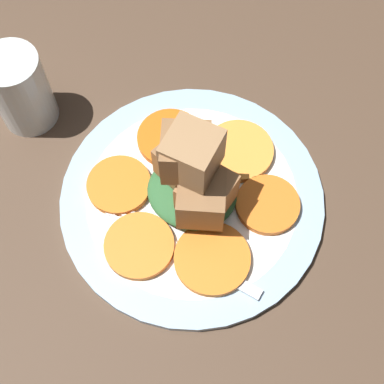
{
  "coord_description": "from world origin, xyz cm",
  "views": [
    {
      "loc": [
        8.48,
        -23.03,
        54.72
      ],
      "look_at": [
        0.0,
        0.0,
        4.1
      ],
      "focal_mm": 50.0,
      "sensor_mm": 36.0,
      "label": 1
    }
  ],
  "objects": [
    {
      "name": "table_slab",
      "position": [
        0.0,
        0.0,
        1.0
      ],
      "size": [
        120.0,
        120.0,
        2.0
      ],
      "primitive_type": "cube",
      "color": "#4C3828",
      "rests_on": "ground"
    },
    {
      "name": "plate",
      "position": [
        0.0,
        0.0,
        2.52
      ],
      "size": [
        28.34,
        28.34,
        1.05
      ],
      "color": "#99B7D1",
      "rests_on": "table_slab"
    },
    {
      "name": "carrot_slice_0",
      "position": [
        3.02,
        6.87,
        3.5
      ],
      "size": [
        7.64,
        7.64,
        0.81
      ],
      "primitive_type": "cylinder",
      "color": "orange",
      "rests_on": "plate"
    },
    {
      "name": "carrot_slice_1",
      "position": [
        -4.73,
        5.75,
        3.5
      ],
      "size": [
        7.41,
        7.41,
        0.81
      ],
      "primitive_type": "cylinder",
      "color": "#D55F13",
      "rests_on": "plate"
    },
    {
      "name": "carrot_slice_2",
      "position": [
        -7.74,
        -1.66,
        3.5
      ],
      "size": [
        6.92,
        6.92,
        0.81
      ],
      "primitive_type": "cylinder",
      "color": "orange",
      "rests_on": "plate"
    },
    {
      "name": "carrot_slice_3",
      "position": [
        -3.04,
        -7.28,
        3.5
      ],
      "size": [
        7.19,
        7.19,
        0.81
      ],
      "primitive_type": "cylinder",
      "color": "orange",
      "rests_on": "plate"
    },
    {
      "name": "carrot_slice_4",
      "position": [
        4.37,
        -6.01,
        3.5
      ],
      "size": [
        7.75,
        7.75,
        0.81
      ],
      "primitive_type": "cylinder",
      "color": "orange",
      "rests_on": "plate"
    },
    {
      "name": "carrot_slice_5",
      "position": [
        7.9,
        1.65,
        3.5
      ],
      "size": [
        6.78,
        6.78,
        0.81
      ],
      "primitive_type": "cylinder",
      "color": "orange",
      "rests_on": "plate"
    },
    {
      "name": "center_pile",
      "position": [
        0.32,
        -0.23,
        7.89
      ],
      "size": [
        9.58,
        9.15,
        11.48
      ],
      "color": "#2D6033",
      "rests_on": "plate"
    },
    {
      "name": "fork",
      "position": [
        0.24,
        -6.1,
        3.3
      ],
      "size": [
        18.98,
        5.12,
        0.4
      ],
      "rotation": [
        0.0,
        0.0,
        -0.18
      ],
      "color": "silver",
      "rests_on": "plate"
    },
    {
      "name": "water_glass",
      "position": [
        -21.65,
        4.0,
        6.75
      ],
      "size": [
        6.44,
        6.44,
        9.5
      ],
      "color": "silver",
      "rests_on": "table_slab"
    }
  ]
}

